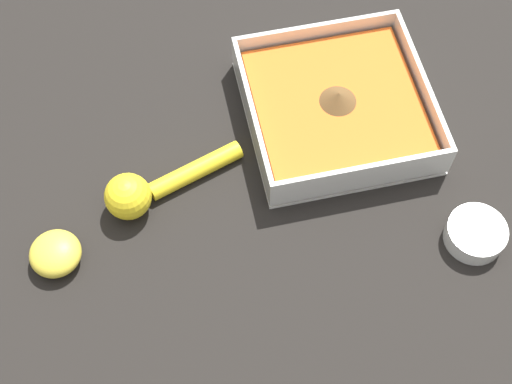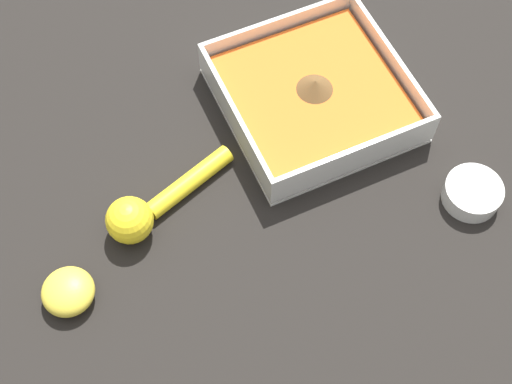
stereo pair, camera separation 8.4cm
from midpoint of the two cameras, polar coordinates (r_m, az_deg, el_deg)
The scene contains 5 objects.
ground_plane at distance 0.93m, azimuth 8.70°, elevation 5.37°, with size 4.00×4.00×0.00m, color black.
square_dish at distance 0.92m, azimuth 9.06°, elevation 6.39°, with size 0.23×0.23×0.06m.
spice_bowl at distance 0.88m, azimuth 19.77°, elevation -3.45°, with size 0.07×0.07×0.03m.
lemon_squeezer at distance 0.85m, azimuth -5.99°, elevation -0.05°, with size 0.17×0.09×0.06m.
lemon_half at distance 0.84m, azimuth -13.03°, elevation -5.10°, with size 0.06×0.06×0.03m.
Camera 1 is at (-0.21, -0.49, 0.77)m, focal length 50.00 mm.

